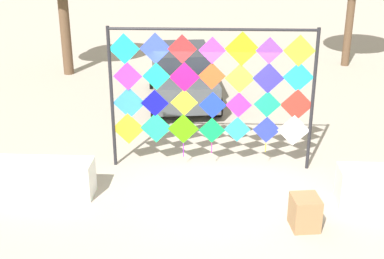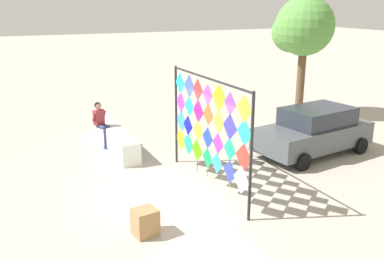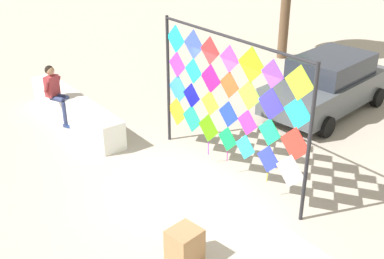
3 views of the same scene
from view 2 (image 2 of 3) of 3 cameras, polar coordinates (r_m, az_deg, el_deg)
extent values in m
plane|color=#ADA393|center=(11.11, -3.09, -8.80)|extent=(120.00, 120.00, 0.00)
cube|color=silver|center=(14.84, -10.42, -0.97)|extent=(4.22, 0.58, 0.70)
cylinder|color=#232328|center=(12.86, -2.13, 1.89)|extent=(0.07, 0.07, 2.99)
cylinder|color=#232328|center=(9.41, 7.90, -3.86)|extent=(0.07, 0.07, 2.99)
cylinder|color=#232328|center=(10.74, 2.18, 6.85)|extent=(4.10, 0.10, 0.06)
cube|color=gold|center=(12.78, -1.50, -1.31)|extent=(0.70, 0.02, 0.70)
cube|color=#1DED86|center=(12.24, -0.48, -1.91)|extent=(0.66, 0.02, 0.66)
cube|color=#4AF40A|center=(11.76, 0.68, -2.76)|extent=(0.65, 0.02, 0.65)
cylinder|color=#AD16E5|center=(11.93, 0.72, -4.96)|extent=(0.02, 0.02, 0.32)
cube|color=#0ED550|center=(11.27, 2.09, -3.81)|extent=(0.56, 0.02, 0.56)
cylinder|color=#E516A1|center=(11.42, 2.11, -5.68)|extent=(0.02, 0.02, 0.24)
cube|color=#26B8CE|center=(10.83, 3.36, -4.53)|extent=(0.55, 0.02, 0.55)
cube|color=blue|center=(10.34, 5.06, -5.63)|extent=(0.58, 0.02, 0.58)
cylinder|color=yellow|center=(10.50, 5.05, -7.62)|extent=(0.02, 0.02, 0.21)
cube|color=white|center=(9.90, 6.63, -6.71)|extent=(0.68, 0.02, 0.68)
cube|color=#308DF9|center=(12.58, -1.41, 1.11)|extent=(0.68, 0.02, 0.68)
cylinder|color=orange|center=(12.71, -1.36, -0.80)|extent=(0.02, 0.02, 0.20)
cube|color=#0E10F0|center=(12.09, -0.53, 0.56)|extent=(0.58, 0.02, 0.58)
cylinder|color=yellow|center=(12.21, -0.49, -1.19)|extent=(0.02, 0.02, 0.20)
cube|color=yellow|center=(11.57, 0.82, -0.10)|extent=(0.56, 0.02, 0.56)
cube|color=#1935DC|center=(11.08, 2.10, -1.12)|extent=(0.57, 0.02, 0.57)
cube|color=#F628A7|center=(10.64, 3.49, -1.86)|extent=(0.54, 0.02, 0.54)
cylinder|color=#16E566|center=(10.78, 3.49, -3.95)|extent=(0.02, 0.02, 0.29)
cube|color=#16E574|center=(10.15, 5.06, -2.67)|extent=(0.56, 0.02, 0.56)
cube|color=red|center=(9.68, 6.91, -3.76)|extent=(0.68, 0.02, 0.68)
cube|color=#9930E0|center=(12.43, -1.51, 3.66)|extent=(0.59, 0.02, 0.59)
cube|color=#16EA97|center=(11.91, -0.38, 3.14)|extent=(0.57, 0.02, 0.57)
cube|color=#D1126B|center=(11.42, 0.84, 2.49)|extent=(0.62, 0.02, 0.62)
cylinder|color=#16E585|center=(11.54, 0.87, 0.27)|extent=(0.02, 0.02, 0.30)
cube|color=#F7491F|center=(10.94, 2.17, 1.98)|extent=(0.56, 0.02, 0.56)
cube|color=#7FE32F|center=(10.47, 3.58, 1.06)|extent=(0.61, 0.02, 0.61)
cube|color=#302BE5|center=(9.99, 5.08, 0.34)|extent=(0.63, 0.02, 0.63)
cylinder|color=yellow|center=(10.12, 5.07, -1.89)|extent=(0.02, 0.02, 0.19)
cube|color=#1DC4D8|center=(9.51, 7.03, -0.42)|extent=(0.63, 0.02, 0.63)
cube|color=#19E4E8|center=(12.36, -1.60, 6.25)|extent=(0.62, 0.02, 0.62)
cylinder|color=red|center=(12.45, -1.54, 4.20)|extent=(0.02, 0.02, 0.28)
cube|color=blue|center=(11.80, -0.37, 5.83)|extent=(0.63, 0.02, 0.63)
cube|color=red|center=(11.33, 0.77, 5.36)|extent=(0.58, 0.02, 0.58)
cube|color=#E93DF8|center=(10.81, 2.09, 4.69)|extent=(0.54, 0.02, 0.54)
cube|color=#94F716|center=(10.30, 3.64, 4.26)|extent=(0.69, 0.02, 0.69)
cube|color=#803DF7|center=(9.85, 5.10, 3.49)|extent=(0.54, 0.02, 0.54)
cube|color=#AFEC2D|center=(9.38, 7.03, 2.76)|extent=(0.64, 0.02, 0.64)
cylinder|color=navy|center=(14.67, -11.51, -1.23)|extent=(0.11, 0.11, 0.70)
cylinder|color=navy|center=(14.71, -12.08, 0.33)|extent=(0.40, 0.29, 0.13)
cube|color=navy|center=(14.72, -11.29, -2.41)|extent=(0.26, 0.20, 0.09)
cylinder|color=navy|center=(14.77, -11.01, -1.08)|extent=(0.11, 0.11, 0.70)
cylinder|color=navy|center=(14.81, -11.57, 0.47)|extent=(0.40, 0.29, 0.13)
cube|color=navy|center=(14.83, -10.79, -2.25)|extent=(0.26, 0.20, 0.09)
cube|color=#993338|center=(14.83, -12.37, 1.61)|extent=(0.34, 0.41, 0.52)
sphere|color=#A37556|center=(14.73, -12.46, 3.11)|extent=(0.22, 0.22, 0.22)
sphere|color=black|center=(14.74, -12.52, 3.18)|extent=(0.22, 0.22, 0.22)
cylinder|color=#993338|center=(14.67, -13.00, 1.60)|extent=(0.19, 0.15, 0.31)
cylinder|color=#993338|center=(14.93, -11.68, 1.95)|extent=(0.19, 0.15, 0.31)
cube|color=#4C5156|center=(14.39, 15.88, -0.78)|extent=(2.24, 4.15, 0.71)
cube|color=#282D38|center=(14.32, 16.45, 1.74)|extent=(1.79, 2.40, 0.57)
cylinder|color=black|center=(13.01, 14.59, -4.18)|extent=(0.28, 0.55, 0.53)
cylinder|color=black|center=(14.13, 9.57, -2.20)|extent=(0.28, 0.55, 0.53)
cylinder|color=black|center=(15.02, 21.60, -2.02)|extent=(0.28, 0.55, 0.53)
cylinder|color=black|center=(16.00, 16.72, -0.44)|extent=(0.28, 0.55, 0.53)
cube|color=#9E754C|center=(9.31, -6.29, -12.20)|extent=(0.52, 0.56, 0.58)
cylinder|color=brown|center=(18.93, 14.32, 6.33)|extent=(0.34, 0.34, 3.10)
sphere|color=#569342|center=(18.68, 14.83, 13.22)|extent=(2.44, 2.44, 2.44)
sphere|color=#569342|center=(18.99, 13.20, 12.55)|extent=(1.71, 1.71, 1.71)
sphere|color=#569342|center=(19.31, 14.87, 12.80)|extent=(1.66, 1.66, 1.66)
camera|label=1|loc=(10.70, -56.09, 10.33)|focal=49.01mm
camera|label=3|loc=(3.04, -52.08, 21.77)|focal=45.84mm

